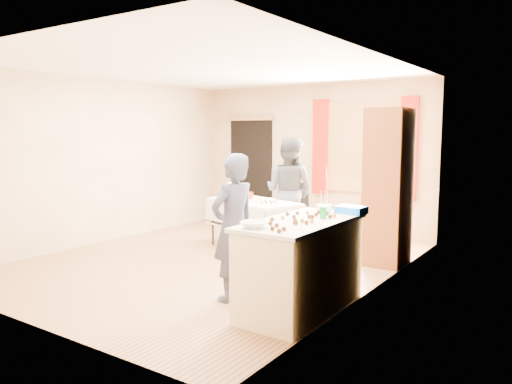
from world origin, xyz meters
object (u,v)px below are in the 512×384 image
Objects in this scene: cabinet at (388,187)px; chair at (295,224)px; party_table at (254,221)px; woman at (289,192)px; girl at (234,228)px; counter at (301,265)px.

cabinet is 1.95m from chair.
party_table is 0.97× the size of woman.
woman is at bearing 171.61° from cabinet.
cabinet is 2.20× the size of chair.
chair is at bearing -151.49° from girl.
cabinet is 1.69m from woman.
girl is at bearing -110.04° from cabinet.
cabinet reaches higher than woman.
woman reaches higher than counter.
chair is 3.01m from girl.
woman is (0.27, 0.58, 0.40)m from party_table.
chair reaches higher than counter.
woman is at bearing 122.77° from counter.
cabinet is 2.04m from party_table.
counter is 0.99× the size of girl.
woman is at bearing -90.23° from chair.
party_table is at bearing -169.97° from cabinet.
party_table is 1.74× the size of chair.
party_table is (-1.83, 1.83, -0.01)m from counter.
girl is at bearing -170.42° from counter.
chair reaches higher than party_table.
party_table is 1.06× the size of girl.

